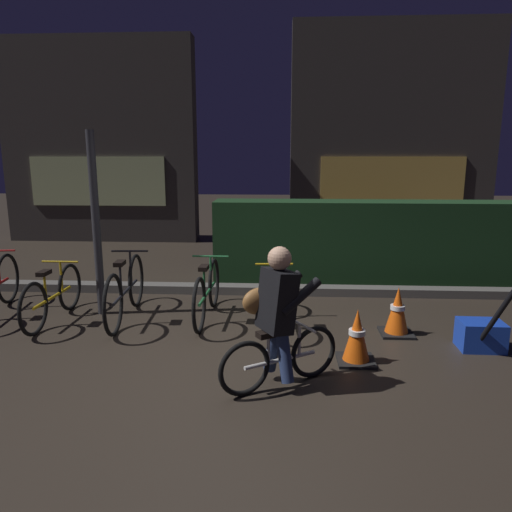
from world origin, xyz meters
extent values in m
plane|color=#2D261E|center=(0.00, 0.00, 0.00)|extent=(40.00, 40.00, 0.00)
cube|color=#56544F|center=(0.00, 2.20, 0.06)|extent=(12.00, 0.24, 0.12)
cube|color=#19381C|center=(1.80, 3.10, 0.64)|extent=(4.80, 0.70, 1.27)
cube|color=#383330|center=(-3.73, 6.50, 2.28)|extent=(4.42, 0.50, 4.55)
cube|color=#BFCC8C|center=(-3.73, 6.23, 1.40)|extent=(3.09, 0.04, 1.10)
cube|color=#383330|center=(3.03, 7.20, 2.49)|extent=(4.75, 0.50, 4.98)
cube|color=#E5B751|center=(3.03, 6.93, 1.40)|extent=(3.32, 0.04, 1.10)
cylinder|color=#2D2D33|center=(-1.81, 1.20, 1.14)|extent=(0.10, 0.10, 2.28)
torus|color=black|center=(-3.24, 1.56, 0.34)|extent=(0.14, 0.68, 0.68)
torus|color=black|center=(-2.27, 1.33, 0.31)|extent=(0.05, 0.61, 0.61)
torus|color=black|center=(-2.27, 0.42, 0.31)|extent=(0.05, 0.61, 0.61)
cylinder|color=gold|center=(-2.27, 0.87, 0.31)|extent=(0.04, 0.91, 0.04)
cylinder|color=gold|center=(-2.27, 0.72, 0.47)|extent=(0.03, 0.03, 0.34)
cube|color=black|center=(-2.27, 0.72, 0.64)|extent=(0.10, 0.20, 0.05)
cylinder|color=gold|center=(-2.27, 1.12, 0.50)|extent=(0.03, 0.03, 0.38)
cylinder|color=gold|center=(-2.27, 1.12, 0.69)|extent=(0.46, 0.03, 0.02)
torus|color=black|center=(-1.45, 1.53, 0.35)|extent=(0.09, 0.71, 0.70)
torus|color=black|center=(-1.38, 0.48, 0.35)|extent=(0.09, 0.71, 0.70)
cylinder|color=black|center=(-1.42, 1.00, 0.35)|extent=(0.10, 1.06, 0.04)
cylinder|color=black|center=(-1.41, 0.82, 0.55)|extent=(0.03, 0.03, 0.40)
cube|color=black|center=(-1.41, 0.82, 0.75)|extent=(0.11, 0.21, 0.05)
cylinder|color=black|center=(-1.44, 1.29, 0.57)|extent=(0.03, 0.03, 0.45)
cylinder|color=black|center=(-1.44, 1.29, 0.80)|extent=(0.46, 0.05, 0.02)
torus|color=black|center=(-0.41, 1.56, 0.32)|extent=(0.06, 0.65, 0.65)
torus|color=black|center=(-0.44, 0.60, 0.32)|extent=(0.06, 0.65, 0.65)
cylinder|color=#236B38|center=(-0.43, 1.08, 0.32)|extent=(0.06, 0.96, 0.04)
cylinder|color=#236B38|center=(-0.43, 0.91, 0.50)|extent=(0.03, 0.03, 0.36)
cube|color=black|center=(-0.43, 0.91, 0.68)|extent=(0.11, 0.20, 0.05)
cylinder|color=#236B38|center=(-0.42, 1.35, 0.53)|extent=(0.03, 0.03, 0.41)
cylinder|color=#236B38|center=(-0.42, 1.35, 0.73)|extent=(0.46, 0.04, 0.02)
torus|color=black|center=(0.37, 1.37, 0.30)|extent=(0.09, 0.61, 0.61)
torus|color=black|center=(0.44, 0.48, 0.30)|extent=(0.09, 0.61, 0.61)
cylinder|color=gold|center=(0.41, 0.92, 0.30)|extent=(0.11, 0.90, 0.04)
cylinder|color=gold|center=(0.42, 0.77, 0.47)|extent=(0.03, 0.03, 0.34)
cube|color=black|center=(0.42, 0.77, 0.64)|extent=(0.12, 0.21, 0.05)
cylinder|color=gold|center=(0.39, 1.17, 0.49)|extent=(0.03, 0.03, 0.38)
cylinder|color=gold|center=(0.39, 1.17, 0.68)|extent=(0.46, 0.06, 0.02)
cube|color=black|center=(1.22, -0.10, 0.01)|extent=(0.36, 0.36, 0.03)
cone|color=#EA560F|center=(1.22, -0.10, 0.28)|extent=(0.26, 0.26, 0.51)
cylinder|color=white|center=(1.22, -0.10, 0.31)|extent=(0.16, 0.16, 0.05)
cube|color=black|center=(1.78, 0.67, 0.01)|extent=(0.36, 0.36, 0.03)
cone|color=#EA560F|center=(1.78, 0.67, 0.29)|extent=(0.26, 0.26, 0.52)
cylinder|color=white|center=(1.78, 0.67, 0.32)|extent=(0.16, 0.16, 0.05)
cube|color=#193DB7|center=(2.56, 0.30, 0.15)|extent=(0.45, 0.33, 0.30)
torus|color=black|center=(0.78, -0.44, 0.24)|extent=(0.43, 0.30, 0.48)
torus|color=black|center=(0.19, -0.82, 0.24)|extent=(0.43, 0.30, 0.48)
cylinder|color=silver|center=(0.48, -0.63, 0.24)|extent=(0.61, 0.41, 0.04)
cylinder|color=silver|center=(0.38, -0.70, 0.37)|extent=(0.03, 0.03, 0.26)
cube|color=black|center=(0.38, -0.70, 0.51)|extent=(0.22, 0.19, 0.05)
cylinder|color=silver|center=(0.65, -0.53, 0.39)|extent=(0.03, 0.03, 0.30)
cylinder|color=silver|center=(0.65, -0.53, 0.54)|extent=(0.27, 0.40, 0.02)
cylinder|color=navy|center=(0.41, -0.56, 0.30)|extent=(0.20, 0.23, 0.42)
cylinder|color=navy|center=(0.52, -0.73, 0.30)|extent=(0.20, 0.23, 0.42)
cube|color=black|center=(0.45, -0.65, 0.79)|extent=(0.39, 0.41, 0.54)
sphere|color=tan|center=(0.47, -0.64, 1.15)|extent=(0.20, 0.20, 0.20)
cylinder|color=black|center=(0.49, -0.46, 0.84)|extent=(0.38, 0.28, 0.29)
cylinder|color=black|center=(0.64, -0.70, 0.84)|extent=(0.38, 0.28, 0.29)
ellipsoid|color=brown|center=(0.29, -0.52, 0.74)|extent=(0.36, 0.31, 0.24)
cylinder|color=black|center=(2.55, 0.05, 0.38)|extent=(0.22, 0.44, 0.77)
camera|label=1|loc=(0.49, -4.49, 1.98)|focal=33.41mm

